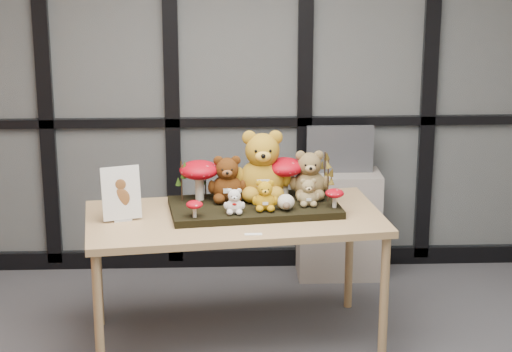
{
  "coord_description": "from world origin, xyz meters",
  "views": [
    {
      "loc": [
        -0.14,
        -3.7,
        2.45
      ],
      "look_at": [
        0.07,
        1.23,
        1.02
      ],
      "focal_mm": 65.0,
      "sensor_mm": 36.0,
      "label": 1
    }
  ],
  "objects_px": {
    "mushroom_front_left": "(195,208)",
    "sign_holder": "(121,196)",
    "mushroom_back_left": "(199,178)",
    "monitor": "(340,149)",
    "bear_pooh_yellow": "(262,161)",
    "cabinet": "(338,224)",
    "diorama_tray": "(254,207)",
    "bear_tan_back": "(309,172)",
    "mushroom_front_right": "(335,197)",
    "bear_small_yellow": "(265,193)",
    "bear_brown_medium": "(227,176)",
    "mushroom_back_right": "(284,175)",
    "display_table": "(235,226)",
    "bear_beige_small": "(308,191)",
    "plush_cream_hedgehog": "(286,201)",
    "bear_white_bow": "(234,200)"
  },
  "relations": [
    {
      "from": "monitor",
      "to": "display_table",
      "type": "bearing_deg",
      "value": -125.5
    },
    {
      "from": "mushroom_back_left",
      "to": "monitor",
      "type": "bearing_deg",
      "value": 42.29
    },
    {
      "from": "mushroom_back_left",
      "to": "cabinet",
      "type": "bearing_deg",
      "value": 41.66
    },
    {
      "from": "plush_cream_hedgehog",
      "to": "bear_brown_medium",
      "type": "bearing_deg",
      "value": 142.99
    },
    {
      "from": "bear_white_bow",
      "to": "bear_beige_small",
      "type": "bearing_deg",
      "value": 9.03
    },
    {
      "from": "bear_tan_back",
      "to": "mushroom_back_right",
      "type": "xyz_separation_m",
      "value": [
        -0.15,
        0.02,
        -0.03
      ]
    },
    {
      "from": "mushroom_front_left",
      "to": "cabinet",
      "type": "xyz_separation_m",
      "value": [
        0.95,
        1.15,
        -0.5
      ]
    },
    {
      "from": "bear_pooh_yellow",
      "to": "bear_beige_small",
      "type": "distance_m",
      "value": 0.33
    },
    {
      "from": "diorama_tray",
      "to": "mushroom_front_right",
      "type": "distance_m",
      "value": 0.46
    },
    {
      "from": "bear_small_yellow",
      "to": "bear_white_bow",
      "type": "relative_size",
      "value": 1.21
    },
    {
      "from": "bear_small_yellow",
      "to": "mushroom_front_right",
      "type": "bearing_deg",
      "value": -3.4
    },
    {
      "from": "mushroom_back_left",
      "to": "mushroom_back_right",
      "type": "bearing_deg",
      "value": 4.71
    },
    {
      "from": "mushroom_back_left",
      "to": "bear_white_bow",
      "type": "bearing_deg",
      "value": -52.8
    },
    {
      "from": "cabinet",
      "to": "bear_beige_small",
      "type": "bearing_deg",
      "value": -107.76
    },
    {
      "from": "bear_tan_back",
      "to": "cabinet",
      "type": "distance_m",
      "value": 1.05
    },
    {
      "from": "sign_holder",
      "to": "monitor",
      "type": "distance_m",
      "value": 1.73
    },
    {
      "from": "bear_brown_medium",
      "to": "mushroom_front_left",
      "type": "distance_m",
      "value": 0.36
    },
    {
      "from": "bear_pooh_yellow",
      "to": "mushroom_front_left",
      "type": "bearing_deg",
      "value": -145.21
    },
    {
      "from": "mushroom_front_left",
      "to": "sign_holder",
      "type": "height_order",
      "value": "sign_holder"
    },
    {
      "from": "bear_beige_small",
      "to": "plush_cream_hedgehog",
      "type": "xyz_separation_m",
      "value": [
        -0.13,
        -0.08,
        -0.04
      ]
    },
    {
      "from": "diorama_tray",
      "to": "mushroom_back_left",
      "type": "xyz_separation_m",
      "value": [
        -0.31,
        0.1,
        0.15
      ]
    },
    {
      "from": "bear_pooh_yellow",
      "to": "display_table",
      "type": "bearing_deg",
      "value": -136.11
    },
    {
      "from": "bear_brown_medium",
      "to": "monitor",
      "type": "height_order",
      "value": "bear_brown_medium"
    },
    {
      "from": "diorama_tray",
      "to": "cabinet",
      "type": "height_order",
      "value": "diorama_tray"
    },
    {
      "from": "sign_holder",
      "to": "cabinet",
      "type": "xyz_separation_m",
      "value": [
        1.36,
        1.06,
        -0.56
      ]
    },
    {
      "from": "bear_tan_back",
      "to": "mushroom_back_right",
      "type": "height_order",
      "value": "bear_tan_back"
    },
    {
      "from": "bear_tan_back",
      "to": "plush_cream_hedgehog",
      "type": "bearing_deg",
      "value": -130.74
    },
    {
      "from": "diorama_tray",
      "to": "mushroom_back_right",
      "type": "bearing_deg",
      "value": 30.79
    },
    {
      "from": "bear_brown_medium",
      "to": "cabinet",
      "type": "relative_size",
      "value": 0.4
    },
    {
      "from": "bear_brown_medium",
      "to": "mushroom_back_right",
      "type": "distance_m",
      "value": 0.34
    },
    {
      "from": "plush_cream_hedgehog",
      "to": "mushroom_back_left",
      "type": "xyz_separation_m",
      "value": [
        -0.49,
        0.21,
        0.08
      ]
    },
    {
      "from": "bear_small_yellow",
      "to": "bear_beige_small",
      "type": "xyz_separation_m",
      "value": [
        0.25,
        0.07,
        -0.01
      ]
    },
    {
      "from": "bear_pooh_yellow",
      "to": "cabinet",
      "type": "bearing_deg",
      "value": 47.44
    },
    {
      "from": "diorama_tray",
      "to": "mushroom_front_right",
      "type": "relative_size",
      "value": 8.08
    },
    {
      "from": "display_table",
      "to": "mushroom_front_right",
      "type": "relative_size",
      "value": 14.84
    },
    {
      "from": "diorama_tray",
      "to": "bear_tan_back",
      "type": "xyz_separation_m",
      "value": [
        0.33,
        0.12,
        0.18
      ]
    },
    {
      "from": "mushroom_front_left",
      "to": "sign_holder",
      "type": "xyz_separation_m",
      "value": [
        -0.41,
        0.08,
        0.05
      ]
    },
    {
      "from": "bear_pooh_yellow",
      "to": "mushroom_front_right",
      "type": "xyz_separation_m",
      "value": [
        0.4,
        -0.21,
        -0.16
      ]
    },
    {
      "from": "display_table",
      "to": "sign_holder",
      "type": "bearing_deg",
      "value": 178.24
    },
    {
      "from": "bear_pooh_yellow",
      "to": "bear_beige_small",
      "type": "bearing_deg",
      "value": -40.41
    },
    {
      "from": "bear_beige_small",
      "to": "monitor",
      "type": "relative_size",
      "value": 0.39
    },
    {
      "from": "bear_white_bow",
      "to": "mushroom_back_left",
      "type": "distance_m",
      "value": 0.33
    },
    {
      "from": "bear_small_yellow",
      "to": "mushroom_front_left",
      "type": "relative_size",
      "value": 1.85
    },
    {
      "from": "mushroom_back_left",
      "to": "bear_brown_medium",
      "type": "bearing_deg",
      "value": -8.62
    },
    {
      "from": "plush_cream_hedgehog",
      "to": "mushroom_front_left",
      "type": "relative_size",
      "value": 0.96
    },
    {
      "from": "bear_brown_medium",
      "to": "mushroom_back_left",
      "type": "bearing_deg",
      "value": 164.05
    },
    {
      "from": "bear_tan_back",
      "to": "bear_small_yellow",
      "type": "distance_m",
      "value": 0.36
    },
    {
      "from": "display_table",
      "to": "mushroom_front_left",
      "type": "distance_m",
      "value": 0.31
    },
    {
      "from": "display_table",
      "to": "bear_white_bow",
      "type": "xyz_separation_m",
      "value": [
        -0.0,
        -0.08,
        0.19
      ]
    },
    {
      "from": "plush_cream_hedgehog",
      "to": "bear_white_bow",
      "type": "bearing_deg",
      "value": -177.79
    }
  ]
}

